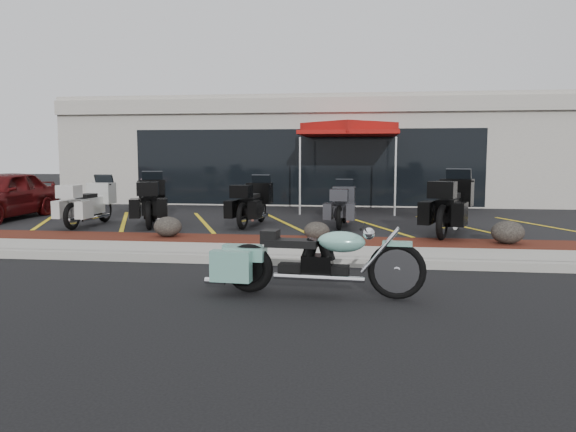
# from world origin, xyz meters

# --- Properties ---
(ground) EXTENTS (90.00, 90.00, 0.00)m
(ground) POSITION_xyz_m (0.00, 0.00, 0.00)
(ground) COLOR black
(ground) RESTS_ON ground
(curb) EXTENTS (24.00, 0.25, 0.15)m
(curb) POSITION_xyz_m (0.00, 0.90, 0.07)
(curb) COLOR gray
(curb) RESTS_ON ground
(sidewalk) EXTENTS (24.00, 1.20, 0.15)m
(sidewalk) POSITION_xyz_m (0.00, 1.60, 0.07)
(sidewalk) COLOR gray
(sidewalk) RESTS_ON ground
(mulch_bed) EXTENTS (24.00, 1.20, 0.16)m
(mulch_bed) POSITION_xyz_m (0.00, 2.80, 0.08)
(mulch_bed) COLOR #3D1E0D
(mulch_bed) RESTS_ON ground
(upper_lot) EXTENTS (26.00, 9.60, 0.15)m
(upper_lot) POSITION_xyz_m (0.00, 8.20, 0.07)
(upper_lot) COLOR black
(upper_lot) RESTS_ON ground
(dealership_building) EXTENTS (18.00, 8.16, 4.00)m
(dealership_building) POSITION_xyz_m (0.00, 14.47, 2.01)
(dealership_building) COLOR #9F9990
(dealership_building) RESTS_ON ground
(boulder_left) EXTENTS (0.61, 0.51, 0.43)m
(boulder_left) POSITION_xyz_m (-2.20, 2.86, 0.38)
(boulder_left) COLOR black
(boulder_left) RESTS_ON mulch_bed
(boulder_mid) EXTENTS (0.54, 0.45, 0.38)m
(boulder_mid) POSITION_xyz_m (1.03, 2.80, 0.35)
(boulder_mid) COLOR black
(boulder_mid) RESTS_ON mulch_bed
(boulder_right) EXTENTS (0.65, 0.54, 0.46)m
(boulder_right) POSITION_xyz_m (4.84, 2.80, 0.39)
(boulder_right) COLOR black
(boulder_right) RESTS_ON mulch_bed
(hero_cruiser) EXTENTS (2.93, 0.97, 1.01)m
(hero_cruiser) POSITION_xyz_m (2.42, -1.32, 0.51)
(hero_cruiser) COLOR #76B7A7
(hero_cruiser) RESTS_ON ground
(touring_white) EXTENTS (0.92, 2.20, 1.26)m
(touring_white) POSITION_xyz_m (-4.79, 5.26, 0.78)
(touring_white) COLOR silver
(touring_white) RESTS_ON upper_lot
(touring_black_front) EXTENTS (1.55, 2.48, 1.35)m
(touring_black_front) POSITION_xyz_m (-3.55, 5.53, 0.83)
(touring_black_front) COLOR black
(touring_black_front) RESTS_ON upper_lot
(touring_black_mid) EXTENTS (1.05, 2.24, 1.26)m
(touring_black_mid) POSITION_xyz_m (-0.68, 5.81, 0.78)
(touring_black_mid) COLOR black
(touring_black_mid) RESTS_ON upper_lot
(touring_grey) EXTENTS (0.85, 2.02, 1.15)m
(touring_grey) POSITION_xyz_m (1.50, 5.91, 0.73)
(touring_grey) COLOR #313237
(touring_grey) RESTS_ON upper_lot
(touring_black_rear) EXTENTS (1.71, 2.68, 1.46)m
(touring_black_rear) POSITION_xyz_m (4.19, 4.89, 0.88)
(touring_black_rear) COLOR black
(touring_black_rear) RESTS_ON upper_lot
(parked_car) EXTENTS (1.67, 4.01, 1.36)m
(parked_car) POSITION_xyz_m (-7.92, 5.48, 0.83)
(parked_car) COLOR #4B0A0C
(parked_car) RESTS_ON upper_lot
(traffic_cone) EXTENTS (0.39, 0.39, 0.43)m
(traffic_cone) POSITION_xyz_m (-1.09, 7.77, 0.37)
(traffic_cone) COLOR #F15E08
(traffic_cone) RESTS_ON upper_lot
(popup_canopy) EXTENTS (3.78, 3.78, 2.78)m
(popup_canopy) POSITION_xyz_m (1.51, 9.25, 2.68)
(popup_canopy) COLOR silver
(popup_canopy) RESTS_ON upper_lot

